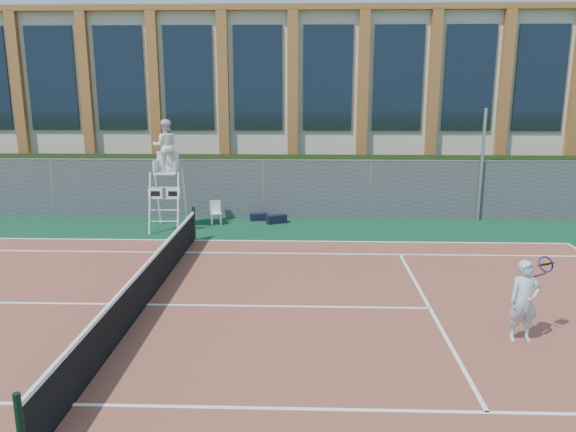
{
  "coord_description": "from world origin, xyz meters",
  "views": [
    {
      "loc": [
        3.63,
        -11.83,
        4.85
      ],
      "look_at": [
        3.13,
        3.0,
        1.43
      ],
      "focal_mm": 35.0,
      "sensor_mm": 36.0,
      "label": 1
    }
  ],
  "objects_px": {
    "steel_pole": "(482,165)",
    "tennis_player": "(524,301)",
    "umpire_chair": "(166,149)",
    "plastic_chair": "(215,210)"
  },
  "relations": [
    {
      "from": "steel_pole",
      "to": "tennis_player",
      "type": "bearing_deg",
      "value": -101.94
    },
    {
      "from": "steel_pole",
      "to": "umpire_chair",
      "type": "xyz_separation_m",
      "value": [
        -11.17,
        -1.65,
        0.74
      ]
    },
    {
      "from": "steel_pole",
      "to": "tennis_player",
      "type": "height_order",
      "value": "steel_pole"
    },
    {
      "from": "umpire_chair",
      "to": "tennis_player",
      "type": "relative_size",
      "value": 2.34
    },
    {
      "from": "umpire_chair",
      "to": "tennis_player",
      "type": "height_order",
      "value": "umpire_chair"
    },
    {
      "from": "steel_pole",
      "to": "plastic_chair",
      "type": "distance_m",
      "value": 9.82
    },
    {
      "from": "steel_pole",
      "to": "tennis_player",
      "type": "relative_size",
      "value": 2.51
    },
    {
      "from": "plastic_chair",
      "to": "steel_pole",
      "type": "bearing_deg",
      "value": 5.37
    },
    {
      "from": "steel_pole",
      "to": "tennis_player",
      "type": "distance_m",
      "value": 10.56
    },
    {
      "from": "plastic_chair",
      "to": "tennis_player",
      "type": "relative_size",
      "value": 0.52
    }
  ]
}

